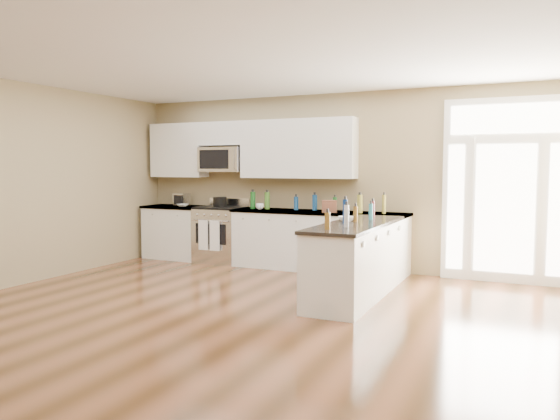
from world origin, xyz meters
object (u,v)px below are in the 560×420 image
stockpot (220,201)px  peninsula_cabinet (357,263)px  kitchen_range (221,234)px  toaster_oven (182,199)px

stockpot → peninsula_cabinet: bearing=-27.3°
kitchen_range → toaster_oven: bearing=173.1°
toaster_oven → stockpot: bearing=5.8°
peninsula_cabinet → toaster_oven: bearing=157.4°
peninsula_cabinet → stockpot: 3.33m
kitchen_range → toaster_oven: 1.05m
peninsula_cabinet → toaster_oven: 4.10m
peninsula_cabinet → toaster_oven: size_ratio=9.09×
kitchen_range → stockpot: bearing=129.1°
stockpot → toaster_oven: bearing=176.4°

